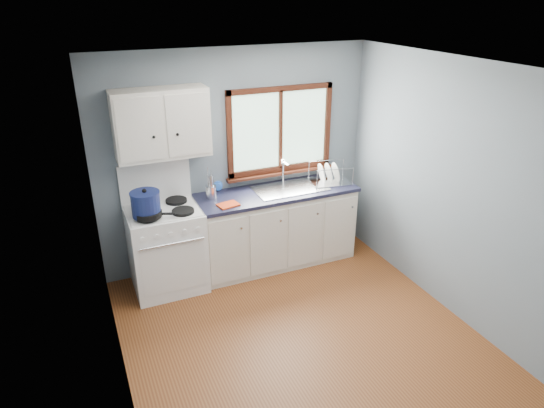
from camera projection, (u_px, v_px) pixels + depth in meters
name	position (u px, v px, depth m)	size (l,w,h in m)	color
floor	(305.00, 343.00, 4.55)	(3.20, 3.60, 0.02)	brown
ceiling	(315.00, 68.00, 3.53)	(3.20, 3.60, 0.02)	white
wall_back	(236.00, 159.00, 5.56)	(3.20, 0.02, 2.50)	slate
wall_front	(470.00, 363.00, 2.53)	(3.20, 0.02, 2.50)	slate
wall_left	(109.00, 263.00, 3.46)	(0.02, 3.60, 2.50)	slate
wall_right	(459.00, 193.00, 4.63)	(0.02, 3.60, 2.50)	slate
gas_range	(166.00, 246.00, 5.24)	(0.76, 0.69, 1.36)	white
base_cabinets	(276.00, 231.00, 5.76)	(1.85, 0.60, 0.88)	silver
countertop	(276.00, 193.00, 5.56)	(1.89, 0.64, 0.04)	black
sink	(290.00, 193.00, 5.65)	(0.84, 0.46, 0.44)	silver
window	(280.00, 136.00, 5.63)	(1.36, 0.10, 1.03)	#9EC6A8
upper_cabinets	(161.00, 124.00, 4.87)	(0.95, 0.35, 0.70)	silver
skillet	(149.00, 214.00, 4.83)	(0.43, 0.35, 0.05)	black
stockpot	(146.00, 204.00, 4.81)	(0.39, 0.39, 0.29)	#131C4B
utensil_crock	(211.00, 192.00, 5.33)	(0.15, 0.15, 0.38)	silver
thermos	(211.00, 187.00, 5.29)	(0.06, 0.06, 0.28)	silver
soap_bottle	(217.00, 180.00, 5.48)	(0.11, 0.11, 0.28)	blue
dish_towel	(228.00, 205.00, 5.18)	(0.22, 0.16, 0.02)	red
dish_rack	(329.00, 177.00, 5.78)	(0.52, 0.43, 0.24)	silver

